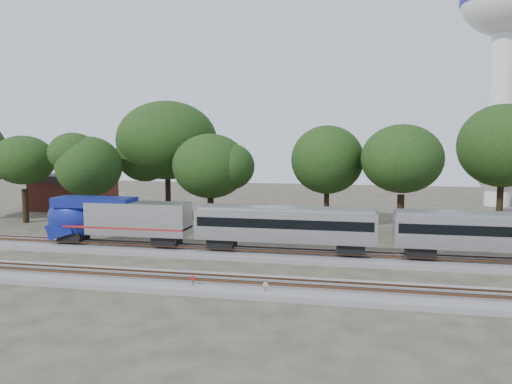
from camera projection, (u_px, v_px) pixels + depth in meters
The scene contains 16 objects.
ground at pixel (196, 271), 40.31m from camera, with size 160.00×160.00×0.00m, color #383328.
track_far at pixel (216, 252), 46.13m from camera, with size 160.00×5.00×0.73m.
track_near at pixel (178, 282), 36.39m from camera, with size 160.00×5.00×0.73m.
train at pixel (497, 231), 41.03m from camera, with size 84.08×2.89×4.26m.
switch_stand_red at pixel (193, 281), 34.85m from camera, with size 0.32×0.17×1.08m.
switch_stand_white at pixel (265, 288), 33.47m from camera, with size 0.31×0.16×1.03m.
switch_lever at pixel (244, 293), 33.94m from camera, with size 0.50×0.30×0.30m, color #512D19.
water_tower at pixel (506, 25), 76.57m from camera, with size 13.68×13.68×37.88m.
brick_building at pixel (74, 192), 74.88m from camera, with size 11.71×8.92×5.23m.
tree_1 at pixel (23, 160), 62.66m from camera, with size 8.08×8.08×11.39m.
tree_2 at pixel (89, 167), 56.74m from camera, with size 7.58×7.58×10.69m.
tree_3 at pixel (167, 140), 63.86m from camera, with size 10.58×10.58×14.92m.
tree_4 at pixel (210, 166), 56.75m from camera, with size 7.64×7.64×10.77m.
tree_5 at pixel (327, 160), 58.95m from camera, with size 8.28×8.28×11.68m.
tree_6 at pixel (402, 159), 53.82m from camera, with size 8.60×8.60×12.13m.
tree_7 at pixel (503, 146), 59.58m from camera, with size 9.95×9.95×14.02m.
Camera 1 is at (12.72, -37.62, 10.59)m, focal length 35.00 mm.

